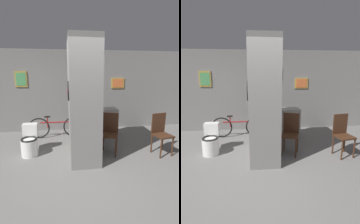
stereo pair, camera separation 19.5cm
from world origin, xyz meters
The scene contains 10 objects.
ground_plane centered at (0.00, 0.00, 0.00)m, with size 14.00×14.00×0.00m, color slate.
wall_back centered at (0.00, 2.63, 1.30)m, with size 8.00×0.09×2.60m.
pillar_center centered at (0.11, 0.63, 1.30)m, with size 0.66×1.26×2.60m.
counter_shelf centered at (0.63, 1.75, 0.44)m, with size 1.20×0.44×0.87m.
toilet centered at (-1.14, 0.87, 0.30)m, with size 0.38×0.54×0.70m.
chair_near_pillar centered at (0.75, 0.70, 0.54)m, with size 0.49×0.49×0.97m.
chair_by_doorway centered at (1.94, 0.49, 0.54)m, with size 0.44×0.44×0.97m.
bicycle centered at (-0.55, 1.91, 0.32)m, with size 1.63×0.42×0.67m.
bottle_tall centered at (0.58, 1.78, 0.98)m, with size 0.07×0.07×0.29m.
bottle_short centered at (0.69, 1.78, 0.96)m, with size 0.06×0.06×0.23m.
Camera 1 is at (-0.30, -3.14, 1.92)m, focal length 28.00 mm.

